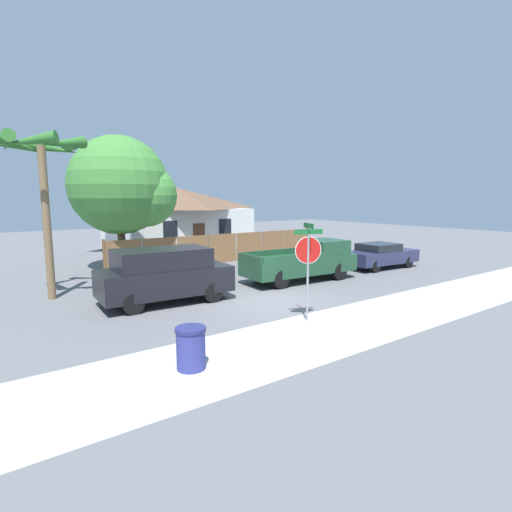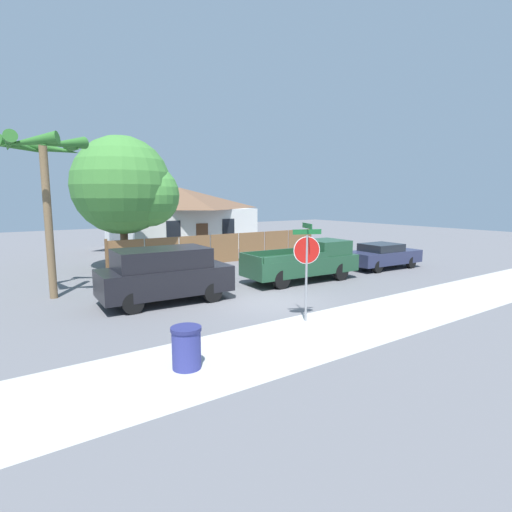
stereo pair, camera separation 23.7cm
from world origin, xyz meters
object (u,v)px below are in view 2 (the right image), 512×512
palm_tree (44,159)px  trash_bin (186,348)px  stop_sign (307,256)px  orange_pickup (305,261)px  oak_tree (127,188)px  house (180,216)px  parked_sedan (383,255)px  red_suv (165,274)px

palm_tree → trash_bin: palm_tree is taller
stop_sign → orange_pickup: bearing=71.0°
stop_sign → trash_bin: stop_sign is taller
oak_tree → trash_bin: 14.10m
house → parked_sedan: size_ratio=2.36×
house → oak_tree: size_ratio=1.47×
red_suv → parked_sedan: red_suv is taller
house → palm_tree: (-10.57, -11.99, 2.79)m
stop_sign → palm_tree: bearing=150.7°
stop_sign → parked_sedan: bearing=48.2°
orange_pickup → parked_sedan: size_ratio=1.27×
oak_tree → palm_tree: (-4.38, -4.62, 0.87)m
oak_tree → palm_tree: bearing=-133.5°
stop_sign → trash_bin: size_ratio=3.17×
oak_tree → palm_tree: 6.43m
parked_sedan → oak_tree: bearing=148.8°
house → parked_sedan: house is taller
oak_tree → trash_bin: oak_tree is taller
oak_tree → orange_pickup: bearing=-53.7°
oak_tree → red_suv: 8.32m
oak_tree → stop_sign: (1.52, -12.17, -2.25)m
orange_pickup → stop_sign: size_ratio=1.82×
house → palm_tree: bearing=-131.4°
house → trash_bin: 22.64m
red_suv → orange_pickup: size_ratio=0.86×
house → trash_bin: house is taller
oak_tree → red_suv: oak_tree is taller
trash_bin → red_suv: bearing=72.3°
oak_tree → orange_pickup: oak_tree is taller
orange_pickup → trash_bin: 10.26m
orange_pickup → house: bearing=90.8°
house → oak_tree: (-6.19, -7.37, 1.92)m
orange_pickup → stop_sign: stop_sign is taller
house → trash_bin: bearing=-113.9°
parked_sedan → trash_bin: parked_sedan is taller
house → oak_tree: bearing=-130.0°
red_suv → palm_tree: bearing=140.6°
oak_tree → stop_sign: 12.47m
palm_tree → parked_sedan: 16.39m
red_suv → stop_sign: 5.39m
red_suv → parked_sedan: (12.27, 0.00, -0.34)m
house → orange_pickup: size_ratio=1.86×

